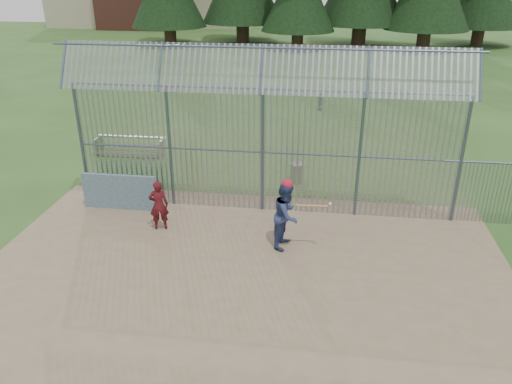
# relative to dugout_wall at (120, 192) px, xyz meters

# --- Properties ---
(ground) EXTENTS (120.00, 120.00, 0.00)m
(ground) POSITION_rel_dugout_wall_xyz_m (4.60, -2.90, -0.62)
(ground) COLOR #2D511E
(ground) RESTS_ON ground
(dirt_infield) EXTENTS (14.00, 10.00, 0.02)m
(dirt_infield) POSITION_rel_dugout_wall_xyz_m (4.60, -3.40, -0.61)
(dirt_infield) COLOR #756047
(dirt_infield) RESTS_ON ground
(dugout_wall) EXTENTS (2.50, 0.12, 1.20)m
(dugout_wall) POSITION_rel_dugout_wall_xyz_m (0.00, 0.00, 0.00)
(dugout_wall) COLOR #38566B
(dugout_wall) RESTS_ON dirt_infield
(batter) EXTENTS (0.93, 1.08, 1.91)m
(batter) POSITION_rel_dugout_wall_xyz_m (5.56, -1.63, 0.36)
(batter) COLOR navy
(batter) RESTS_ON dirt_infield
(onlooker) EXTENTS (0.65, 0.51, 1.57)m
(onlooker) POSITION_rel_dugout_wall_xyz_m (1.69, -1.16, 0.18)
(onlooker) COLOR maroon
(onlooker) RESTS_ON dirt_infield
(bg_kid_seated) EXTENTS (0.63, 0.51, 1.00)m
(bg_kid_seated) POSITION_rel_dugout_wall_xyz_m (6.28, 13.43, -0.12)
(bg_kid_seated) COLOR slate
(bg_kid_seated) RESTS_ON ground
(batting_gear) EXTENTS (1.38, 0.48, 0.73)m
(batting_gear) POSITION_rel_dugout_wall_xyz_m (5.67, -1.65, 1.21)
(batting_gear) COLOR red
(batting_gear) RESTS_ON ground
(trash_can) EXTENTS (0.56, 0.56, 0.82)m
(trash_can) POSITION_rel_dugout_wall_xyz_m (5.59, 3.04, -0.24)
(trash_can) COLOR gray
(trash_can) RESTS_ON ground
(bleacher) EXTENTS (3.00, 0.95, 0.72)m
(bleacher) POSITION_rel_dugout_wall_xyz_m (-1.61, 5.02, -0.21)
(bleacher) COLOR slate
(bleacher) RESTS_ON ground
(backstop_fence) EXTENTS (20.09, 0.81, 5.30)m
(backstop_fence) POSITION_rel_dugout_wall_xyz_m (6.41, 0.53, 1.74)
(backstop_fence) COLOR #47566B
(backstop_fence) RESTS_ON ground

